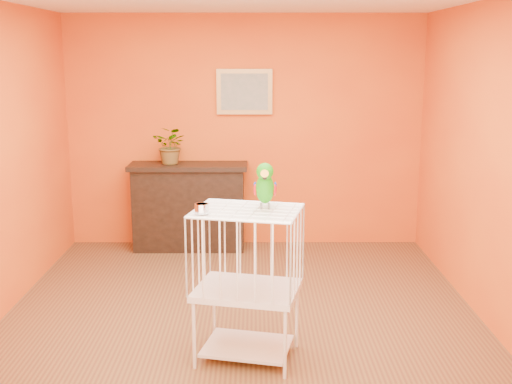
{
  "coord_description": "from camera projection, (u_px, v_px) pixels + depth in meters",
  "views": [
    {
      "loc": [
        0.11,
        -4.97,
        2.17
      ],
      "look_at": [
        0.12,
        -0.62,
        1.22
      ],
      "focal_mm": 45.0,
      "sensor_mm": 36.0,
      "label": 1
    }
  ],
  "objects": [
    {
      "name": "framed_picture",
      "position": [
        244.0,
        92.0,
        7.11
      ],
      "size": [
        0.62,
        0.04,
        0.5
      ],
      "color": "#AA793C",
      "rests_on": "room_shell"
    },
    {
      "name": "ground",
      "position": [
        241.0,
        320.0,
        5.32
      ],
      "size": [
        4.5,
        4.5,
        0.0
      ],
      "primitive_type": "plane",
      "color": "brown",
      "rests_on": "ground"
    },
    {
      "name": "room_shell",
      "position": [
        240.0,
        130.0,
        4.98
      ],
      "size": [
        4.5,
        4.5,
        4.5
      ],
      "color": "orange",
      "rests_on": "ground"
    },
    {
      "name": "console_cabinet",
      "position": [
        189.0,
        206.0,
        7.19
      ],
      "size": [
        1.31,
        0.47,
        0.97
      ],
      "color": "black",
      "rests_on": "ground"
    },
    {
      "name": "parrot",
      "position": [
        265.0,
        185.0,
        4.43
      ],
      "size": [
        0.16,
        0.3,
        0.34
      ],
      "rotation": [
        0.0,
        0.0,
        -0.04
      ],
      "color": "#59544C",
      "rests_on": "birdcage"
    },
    {
      "name": "feed_cup",
      "position": [
        202.0,
        209.0,
        4.32
      ],
      "size": [
        0.1,
        0.1,
        0.07
      ],
      "primitive_type": "cylinder",
      "color": "silver",
      "rests_on": "birdcage"
    },
    {
      "name": "birdcage",
      "position": [
        247.0,
        283.0,
        4.55
      ],
      "size": [
        0.82,
        0.7,
        1.1
      ],
      "rotation": [
        0.0,
        0.0,
        -0.22
      ],
      "color": "silver",
      "rests_on": "ground"
    },
    {
      "name": "potted_plant",
      "position": [
        171.0,
        150.0,
        7.05
      ],
      "size": [
        0.49,
        0.51,
        0.32
      ],
      "primitive_type": "imported",
      "rotation": [
        0.0,
        0.0,
        -0.34
      ],
      "color": "#26722D",
      "rests_on": "console_cabinet"
    }
  ]
}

